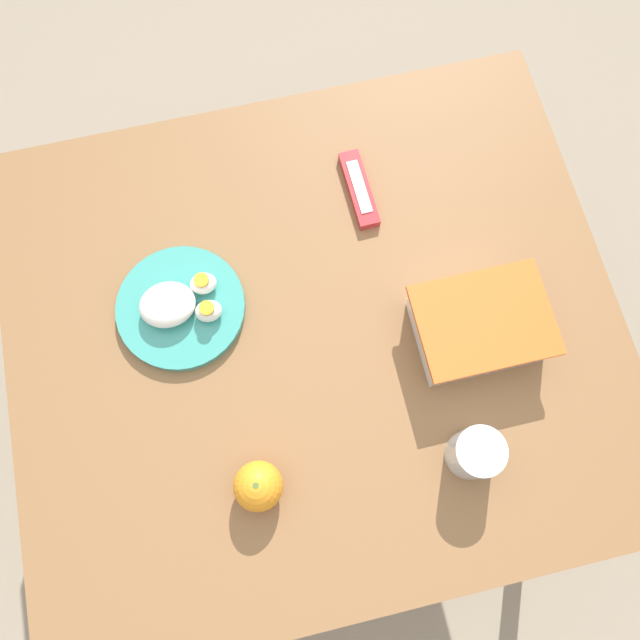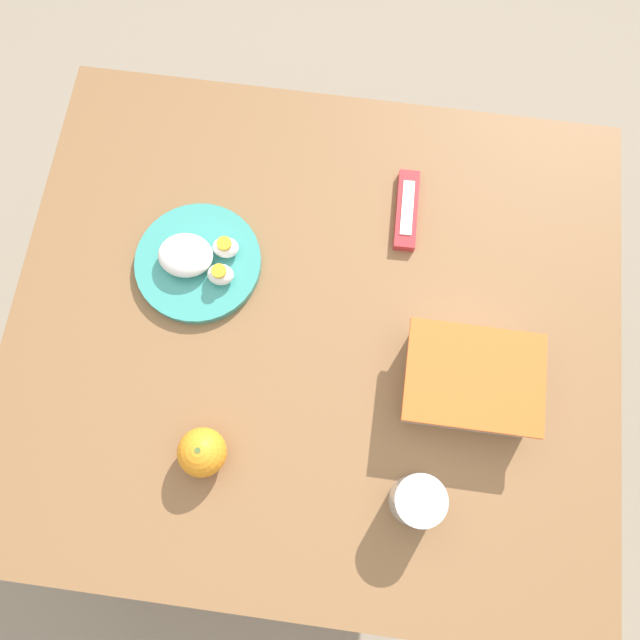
# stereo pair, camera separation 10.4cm
# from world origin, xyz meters

# --- Properties ---
(ground_plane) EXTENTS (10.00, 10.00, 0.00)m
(ground_plane) POSITION_xyz_m (0.00, 0.00, 0.00)
(ground_plane) COLOR gray
(table) EXTENTS (1.05, 0.93, 0.73)m
(table) POSITION_xyz_m (0.00, 0.00, 0.65)
(table) COLOR brown
(table) RESTS_ON ground_plane
(food_container) EXTENTS (0.22, 0.16, 0.08)m
(food_container) POSITION_xyz_m (-0.26, 0.07, 0.76)
(food_container) COLOR white
(food_container) RESTS_ON table
(orange_fruit) EXTENTS (0.08, 0.08, 0.08)m
(orange_fruit) POSITION_xyz_m (0.14, 0.24, 0.77)
(orange_fruit) COLOR orange
(orange_fruit) RESTS_ON table
(rice_plate) EXTENTS (0.22, 0.22, 0.06)m
(rice_plate) POSITION_xyz_m (0.22, -0.09, 0.75)
(rice_plate) COLOR teal
(rice_plate) RESTS_ON table
(candy_bar) EXTENTS (0.04, 0.15, 0.02)m
(candy_bar) POSITION_xyz_m (-0.14, -0.24, 0.74)
(candy_bar) COLOR #B7282D
(candy_bar) RESTS_ON table
(drinking_glass) EXTENTS (0.08, 0.08, 0.09)m
(drinking_glass) POSITION_xyz_m (-0.20, 0.26, 0.77)
(drinking_glass) COLOR silver
(drinking_glass) RESTS_ON table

